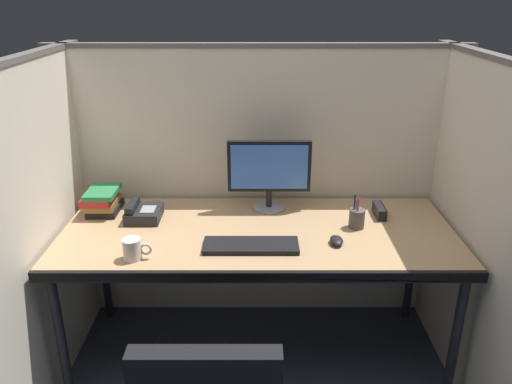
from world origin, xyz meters
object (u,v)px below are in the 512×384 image
object	(u,v)px
desk_phone	(141,213)
pen_cup	(355,218)
book_stack	(100,201)
computer_mouse	(334,240)
coffee_mug	(131,249)
monitor_center	(267,170)
keyboard_main	(249,246)
red_stapler	(377,210)
desk	(256,240)

from	to	relation	value
desk_phone	pen_cup	xyz separation A→B (m)	(1.07, -0.10, 0.02)
book_stack	computer_mouse	bearing A→B (deg)	-17.05
computer_mouse	pen_cup	world-z (taller)	pen_cup
computer_mouse	pen_cup	distance (m)	0.21
book_stack	coffee_mug	distance (m)	0.57
monitor_center	computer_mouse	distance (m)	0.54
desk_phone	computer_mouse	bearing A→B (deg)	-16.10
monitor_center	book_stack	distance (m)	0.88
keyboard_main	red_stapler	distance (m)	0.74
computer_mouse	coffee_mug	size ratio (longest dim) A/B	0.76
desk	desk_phone	size ratio (longest dim) A/B	10.00
desk_phone	keyboard_main	bearing A→B (deg)	-29.26
red_stapler	pen_cup	distance (m)	0.20
computer_mouse	coffee_mug	bearing A→B (deg)	-171.33
red_stapler	computer_mouse	bearing A→B (deg)	-130.73
desk	red_stapler	distance (m)	0.66
monitor_center	keyboard_main	world-z (taller)	monitor_center
desk	monitor_center	distance (m)	0.38
desk	coffee_mug	xyz separation A→B (m)	(-0.54, -0.27, 0.10)
desk	keyboard_main	distance (m)	0.18
red_stapler	pen_cup	size ratio (longest dim) A/B	0.89
keyboard_main	computer_mouse	distance (m)	0.39
desk	monitor_center	size ratio (longest dim) A/B	4.42
desk	coffee_mug	bearing A→B (deg)	-153.83
red_stapler	coffee_mug	bearing A→B (deg)	-159.02
keyboard_main	coffee_mug	world-z (taller)	coffee_mug
monitor_center	book_stack	bearing A→B (deg)	-177.40
book_stack	pen_cup	bearing A→B (deg)	-8.24
computer_mouse	coffee_mug	distance (m)	0.91
keyboard_main	book_stack	size ratio (longest dim) A/B	1.94
computer_mouse	desk	bearing A→B (deg)	160.33
desk	computer_mouse	world-z (taller)	computer_mouse
computer_mouse	pen_cup	size ratio (longest dim) A/B	0.57
coffee_mug	keyboard_main	bearing A→B (deg)	11.18
keyboard_main	pen_cup	world-z (taller)	pen_cup
desk	red_stapler	xyz separation A→B (m)	(0.63, 0.18, 0.08)
keyboard_main	computer_mouse	size ratio (longest dim) A/B	4.48
computer_mouse	keyboard_main	bearing A→B (deg)	-174.63
keyboard_main	computer_mouse	bearing A→B (deg)	5.37
desk	keyboard_main	xyz separation A→B (m)	(-0.03, -0.17, 0.06)
book_stack	coffee_mug	world-z (taller)	book_stack
keyboard_main	desk_phone	distance (m)	0.63
desk	pen_cup	xyz separation A→B (m)	(0.48, 0.04, 0.10)
coffee_mug	desk_phone	bearing A→B (deg)	96.21
pen_cup	desk_phone	bearing A→B (deg)	174.62
computer_mouse	desk_phone	bearing A→B (deg)	163.90
book_stack	coffee_mug	size ratio (longest dim) A/B	1.76
desk_phone	coffee_mug	size ratio (longest dim) A/B	1.51
desk_phone	coffee_mug	distance (m)	0.41
keyboard_main	desk_phone	xyz separation A→B (m)	(-0.55, 0.31, 0.02)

